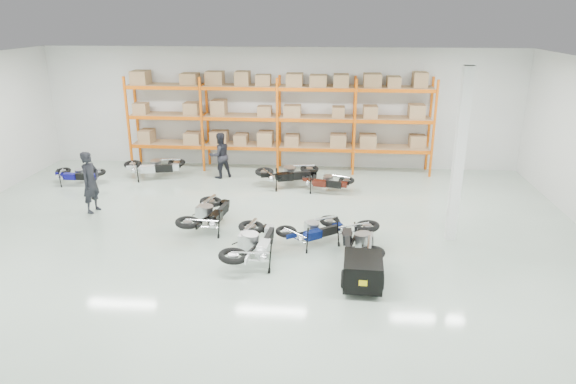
# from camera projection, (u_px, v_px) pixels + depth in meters

# --- Properties ---
(room) EXTENTS (18.00, 18.00, 18.00)m
(room) POSITION_uv_depth(u_px,v_px,m) (252.00, 157.00, 12.87)
(room) COLOR #AFC3B2
(room) RESTS_ON ground
(pallet_rack) EXTENTS (11.28, 0.98, 3.62)m
(pallet_rack) POSITION_uv_depth(u_px,v_px,m) (278.00, 111.00, 18.93)
(pallet_rack) COLOR #DD5A0B
(pallet_rack) RESTS_ON ground
(structural_column) EXTENTS (0.25, 0.25, 4.50)m
(structural_column) POSITION_uv_depth(u_px,v_px,m) (459.00, 157.00, 12.92)
(structural_column) COLOR white
(structural_column) RESTS_ON ground
(moto_blue_centre) EXTENTS (1.79, 1.61, 1.05)m
(moto_blue_centre) POSITION_uv_depth(u_px,v_px,m) (313.00, 226.00, 13.21)
(moto_blue_centre) COLOR #07134E
(moto_blue_centre) RESTS_ON ground
(moto_silver_left) EXTENTS (1.18, 2.09, 1.30)m
(moto_silver_left) POSITION_uv_depth(u_px,v_px,m) (253.00, 237.00, 12.24)
(moto_silver_left) COLOR silver
(moto_silver_left) RESTS_ON ground
(moto_black_far_left) EXTENTS (1.25, 2.06, 1.25)m
(moto_black_far_left) POSITION_uv_depth(u_px,v_px,m) (208.00, 209.00, 14.07)
(moto_black_far_left) COLOR black
(moto_black_far_left) RESTS_ON ground
(moto_touring_right) EXTENTS (0.94, 1.89, 1.22)m
(moto_touring_right) POSITION_uv_depth(u_px,v_px,m) (360.00, 235.00, 12.47)
(moto_touring_right) COLOR black
(moto_touring_right) RESTS_ON ground
(trailer) EXTENTS (0.92, 1.74, 0.73)m
(trailer) POSITION_uv_depth(u_px,v_px,m) (363.00, 272.00, 11.02)
(trailer) COLOR black
(trailer) RESTS_ON ground
(moto_back_a) EXTENTS (1.59, 0.83, 1.01)m
(moto_back_a) POSITION_uv_depth(u_px,v_px,m) (78.00, 171.00, 17.81)
(moto_back_a) COLOR navy
(moto_back_a) RESTS_ON ground
(moto_back_b) EXTENTS (2.03, 1.31, 1.21)m
(moto_back_b) POSITION_uv_depth(u_px,v_px,m) (154.00, 163.00, 18.47)
(moto_back_b) COLOR silver
(moto_back_b) RESTS_ON ground
(moto_back_c) EXTENTS (2.13, 1.50, 1.25)m
(moto_back_c) POSITION_uv_depth(u_px,v_px,m) (289.00, 170.00, 17.60)
(moto_back_c) COLOR black
(moto_back_c) RESTS_ON ground
(moto_back_d) EXTENTS (1.69, 1.09, 1.01)m
(moto_back_d) POSITION_uv_depth(u_px,v_px,m) (326.00, 178.00, 17.08)
(moto_back_d) COLOR #45150D
(moto_back_d) RESTS_ON ground
(person_left) EXTENTS (0.58, 0.75, 1.85)m
(person_left) POSITION_uv_depth(u_px,v_px,m) (91.00, 182.00, 15.22)
(person_left) COLOR black
(person_left) RESTS_ON ground
(person_back) EXTENTS (1.02, 0.97, 1.66)m
(person_back) POSITION_uv_depth(u_px,v_px,m) (220.00, 155.00, 18.44)
(person_back) COLOR black
(person_back) RESTS_ON ground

